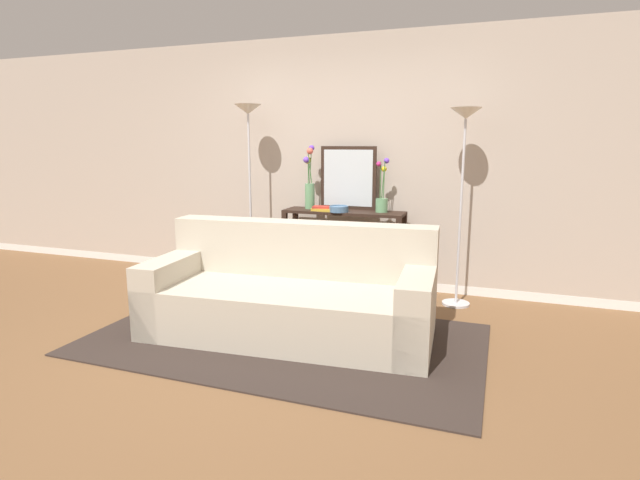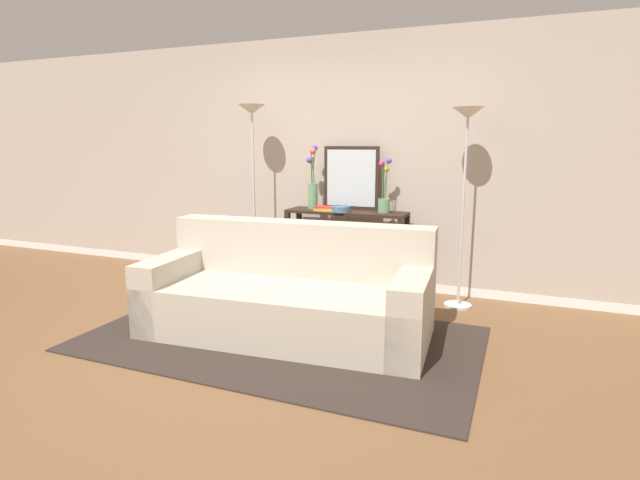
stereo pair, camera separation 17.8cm
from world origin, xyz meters
The scene contains 13 objects.
ground_plane centered at (0.00, 0.00, -0.01)m, with size 16.00×16.00×0.02m, color brown.
back_wall centered at (0.00, 2.05, 1.31)m, with size 12.00×0.15×2.63m.
area_rug centered at (0.22, 0.25, 0.01)m, with size 3.05×1.75×0.01m.
couch centered at (0.22, 0.41, 0.31)m, with size 2.33×1.13×0.88m.
console_table centered at (0.25, 1.72, 0.58)m, with size 1.25×0.34×0.85m.
floor_lamp_left centered at (-0.77, 1.62, 1.51)m, with size 0.28×0.28×1.93m.
floor_lamp_right centered at (1.42, 1.62, 1.45)m, with size 0.28×0.28×1.84m.
wall_mirror centered at (0.25, 1.86, 1.17)m, with size 0.60×0.02×0.65m.
vase_tall_flowers centered at (-0.14, 1.76, 1.11)m, with size 0.12×0.13×0.66m.
vase_short_flowers centered at (0.64, 1.75, 0.99)m, with size 0.12×0.13×0.54m.
fruit_bowl centered at (0.23, 1.62, 0.88)m, with size 0.19×0.19×0.06m.
book_stack centered at (0.05, 1.63, 0.87)m, with size 0.23×0.14×0.05m.
book_row_under_console centered at (-0.08, 1.72, 0.05)m, with size 0.36×0.18×0.13m.
Camera 1 is at (1.77, -3.16, 1.53)m, focal length 28.09 mm.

